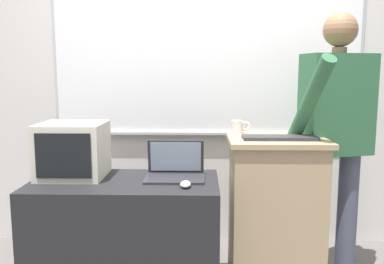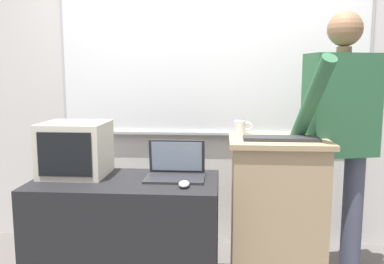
{
  "view_description": "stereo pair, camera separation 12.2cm",
  "coord_description": "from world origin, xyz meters",
  "views": [
    {
      "loc": [
        0.03,
        -1.97,
        1.35
      ],
      "look_at": [
        -0.03,
        0.36,
        1.02
      ],
      "focal_mm": 38.0,
      "sensor_mm": 36.0,
      "label": 1
    },
    {
      "loc": [
        0.15,
        -1.96,
        1.35
      ],
      "look_at": [
        -0.03,
        0.36,
        1.02
      ],
      "focal_mm": 38.0,
      "sensor_mm": 36.0,
      "label": 2
    }
  ],
  "objects": [
    {
      "name": "back_wall",
      "position": [
        0.0,
        1.26,
        1.39
      ],
      "size": [
        6.4,
        0.17,
        2.77
      ],
      "color": "silver",
      "rests_on": "ground_plane"
    },
    {
      "name": "person_presenter",
      "position": [
        0.88,
        0.61,
        1.0
      ],
      "size": [
        0.6,
        0.62,
        1.72
      ],
      "rotation": [
        0.0,
        0.0,
        0.25
      ],
      "color": "#474C60",
      "rests_on": "ground_plane"
    },
    {
      "name": "side_desk",
      "position": [
        -0.42,
        0.34,
        0.37
      ],
      "size": [
        1.1,
        0.57,
        0.73
      ],
      "color": "black",
      "rests_on": "ground_plane"
    },
    {
      "name": "coffee_mug",
      "position": [
        0.26,
        0.64,
        1.01
      ],
      "size": [
        0.12,
        0.07,
        0.08
      ],
      "color": "silver",
      "rests_on": "lectern_podium"
    },
    {
      "name": "computer_mouse_by_laptop",
      "position": [
        -0.06,
        0.21,
        0.75
      ],
      "size": [
        0.06,
        0.1,
        0.03
      ],
      "color": "silver",
      "rests_on": "side_desk"
    },
    {
      "name": "wireless_keyboard",
      "position": [
        0.49,
        0.4,
        0.98
      ],
      "size": [
        0.43,
        0.14,
        0.02
      ],
      "color": "#2D2D30",
      "rests_on": "lectern_podium"
    },
    {
      "name": "crt_monitor",
      "position": [
        -0.75,
        0.43,
        0.89
      ],
      "size": [
        0.38,
        0.36,
        0.33
      ],
      "color": "beige",
      "rests_on": "side_desk"
    },
    {
      "name": "lectern_podium",
      "position": [
        0.48,
        0.46,
        0.49
      ],
      "size": [
        0.58,
        0.49,
        0.97
      ],
      "color": "tan",
      "rests_on": "ground_plane"
    },
    {
      "name": "laptop",
      "position": [
        -0.13,
        0.42,
        0.79
      ],
      "size": [
        0.35,
        0.25,
        0.22
      ],
      "color": "#28282D",
      "rests_on": "side_desk"
    }
  ]
}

